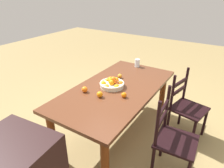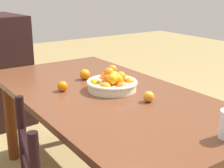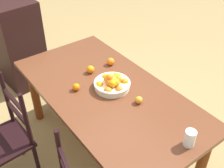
% 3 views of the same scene
% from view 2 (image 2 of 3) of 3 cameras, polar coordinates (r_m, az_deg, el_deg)
% --- Properties ---
extents(dining_table, '(1.88, 0.96, 0.74)m').
position_cam_2_polar(dining_table, '(2.03, -1.26, -4.24)').
color(dining_table, '#5A311D').
rests_on(dining_table, ground).
extents(fruit_bowl, '(0.32, 0.32, 0.15)m').
position_cam_2_polar(fruit_bowl, '(2.02, 0.01, 0.19)').
color(fruit_bowl, '#EBE8CF').
rests_on(fruit_bowl, dining_table).
extents(orange_loose_0, '(0.06, 0.06, 0.06)m').
position_cam_2_polar(orange_loose_0, '(1.84, 6.56, -2.24)').
color(orange_loose_0, orange).
rests_on(orange_loose_0, dining_table).
extents(orange_loose_1, '(0.06, 0.06, 0.06)m').
position_cam_2_polar(orange_loose_1, '(2.03, -8.84, -0.38)').
color(orange_loose_1, orange).
rests_on(orange_loose_1, dining_table).
extents(orange_loose_2, '(0.07, 0.07, 0.07)m').
position_cam_2_polar(orange_loose_2, '(2.38, 0.05, 2.56)').
color(orange_loose_2, orange).
rests_on(orange_loose_2, dining_table).
extents(orange_loose_3, '(0.07, 0.07, 0.07)m').
position_cam_2_polar(orange_loose_3, '(2.27, -4.88, 1.73)').
color(orange_loose_3, orange).
rests_on(orange_loose_3, dining_table).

